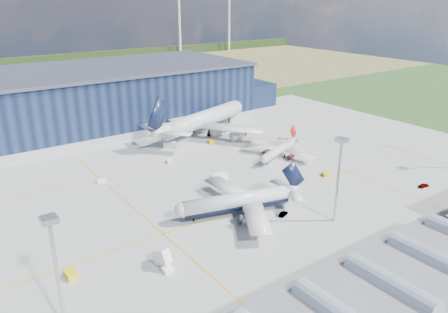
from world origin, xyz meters
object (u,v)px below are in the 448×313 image
gse_van_a (219,177)px  gse_cart_a (170,161)px  light_mast_center (339,167)px  gse_tug_c (211,141)px  airliner_navy (237,193)px  gse_tug_a (71,274)px  light_mast_west (55,258)px  airliner_widebody (203,111)px  gse_cart_b (101,181)px  airstair (162,260)px  car_a (424,185)px  car_b (283,214)px  airliner_red (279,146)px  gse_tug_b (326,174)px  hangar (118,97)px  gse_van_b (170,145)px

gse_van_a → gse_cart_a: 23.71m
light_mast_center → gse_cart_a: light_mast_center is taller
gse_tug_c → airliner_navy: bearing=-96.0°
gse_tug_a → light_mast_west: bearing=-113.0°
airliner_navy → airliner_widebody: (33.01, 67.00, 3.81)m
gse_cart_b → airstair: bearing=-173.0°
car_a → car_b: bearing=82.0°
airliner_widebody → gse_tug_a: 105.19m
gse_tug_a → gse_cart_b: bearing=58.8°
airliner_red → gse_tug_c: 30.53m
airliner_widebody → gse_van_a: 51.82m
gse_tug_b → car_a: size_ratio=0.77×
gse_tug_a → airstair: size_ratio=0.70×
light_mast_center → airliner_navy: (-18.67, 18.00, -9.11)m
hangar → light_mast_west: 139.77m
gse_van_b → car_a: 91.46m
gse_van_a → gse_tug_b: bearing=-110.7°
light_mast_west → gse_cart_a: (55.44, 62.82, -14.86)m
airliner_widebody → car_a: 90.73m
airliner_navy → airliner_widebody: 74.79m
gse_cart_a → light_mast_center: bearing=-53.6°
gse_cart_a → gse_cart_b: gse_cart_b is taller
hangar → airliner_widebody: bearing=-61.6°
gse_van_b → light_mast_center: bearing=-149.4°
gse_tug_a → gse_cart_a: bearing=40.3°
airliner_navy → gse_cart_a: airliner_navy is taller
gse_van_a → car_a: 63.80m
airliner_navy → gse_van_b: 60.99m
light_mast_west → gse_tug_c: bearing=42.2°
gse_tug_a → gse_cart_b: gse_tug_a is taller
airliner_widebody → gse_van_a: (-23.57, -45.28, -8.97)m
car_a → light_mast_center: bearing=93.0°
gse_tug_c → gse_van_a: bearing=-98.6°
airliner_red → gse_van_a: airliner_red is taller
gse_tug_c → airstair: airstair is taller
airliner_red → gse_tug_a: size_ratio=8.59×
airliner_widebody → gse_tug_b: size_ratio=21.15×
gse_tug_a → car_a: 105.04m
car_a → gse_van_b: bearing=35.4°
gse_van_a → airstair: (-37.50, -31.72, 0.38)m
gse_tug_b → gse_van_a: size_ratio=0.55×
hangar → light_mast_west: bearing=-116.7°
gse_tug_a → car_a: gse_tug_a is taller
gse_van_a → car_b: gse_van_a is taller
gse_tug_c → airstair: (-56.60, -64.48, 0.85)m
hangar → gse_tug_c: hangar is taller
light_mast_west → airliner_red: light_mast_west is taller
airliner_widebody → airstair: size_ratio=12.93×
light_mast_center → car_a: light_mast_center is taller
airliner_widebody → gse_tug_a: bearing=-158.2°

